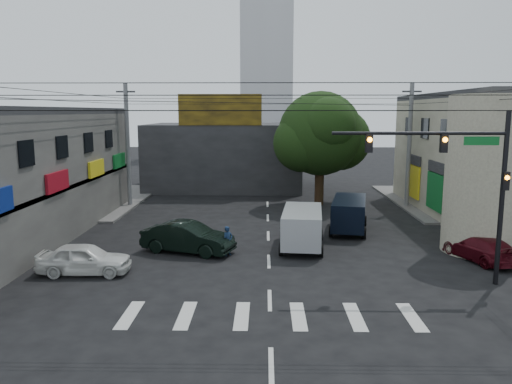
{
  "coord_description": "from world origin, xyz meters",
  "views": [
    {
      "loc": [
        -0.19,
        -21.24,
        7.18
      ],
      "look_at": [
        -0.66,
        4.0,
        3.08
      ],
      "focal_mm": 35.0,
      "sensor_mm": 36.0,
      "label": 1
    }
  ],
  "objects_px": {
    "street_tree": "(320,134)",
    "utility_pole_far_left": "(128,146)",
    "dark_sedan": "(188,237)",
    "white_compact": "(84,259)",
    "silver_minivan": "(302,229)",
    "traffic_officer": "(228,241)",
    "traffic_gantry": "(463,170)",
    "utility_pole_far_right": "(409,146)",
    "navy_van": "(349,215)",
    "maroon_sedan": "(481,248)"
  },
  "relations": [
    {
      "from": "white_compact",
      "to": "silver_minivan",
      "type": "xyz_separation_m",
      "value": [
        10.0,
        4.52,
        0.33
      ]
    },
    {
      "from": "silver_minivan",
      "to": "utility_pole_far_right",
      "type": "bearing_deg",
      "value": -31.46
    },
    {
      "from": "utility_pole_far_right",
      "to": "traffic_officer",
      "type": "bearing_deg",
      "value": -133.99
    },
    {
      "from": "white_compact",
      "to": "dark_sedan",
      "type": "bearing_deg",
      "value": -50.59
    },
    {
      "from": "dark_sedan",
      "to": "maroon_sedan",
      "type": "bearing_deg",
      "value": -75.98
    },
    {
      "from": "navy_van",
      "to": "utility_pole_far_left",
      "type": "bearing_deg",
      "value": 75.0
    },
    {
      "from": "traffic_gantry",
      "to": "utility_pole_far_left",
      "type": "bearing_deg",
      "value": 137.14
    },
    {
      "from": "dark_sedan",
      "to": "white_compact",
      "type": "bearing_deg",
      "value": 149.21
    },
    {
      "from": "traffic_gantry",
      "to": "utility_pole_far_left",
      "type": "xyz_separation_m",
      "value": [
        -18.32,
        17.0,
        -0.23
      ]
    },
    {
      "from": "utility_pole_far_left",
      "to": "silver_minivan",
      "type": "xyz_separation_m",
      "value": [
        12.28,
        -11.47,
        -3.58
      ]
    },
    {
      "from": "utility_pole_far_left",
      "to": "traffic_officer",
      "type": "height_order",
      "value": "utility_pole_far_left"
    },
    {
      "from": "utility_pole_far_left",
      "to": "traffic_officer",
      "type": "relative_size",
      "value": 6.14
    },
    {
      "from": "street_tree",
      "to": "traffic_gantry",
      "type": "xyz_separation_m",
      "value": [
        3.82,
        -18.0,
        -0.64
      ]
    },
    {
      "from": "dark_sedan",
      "to": "maroon_sedan",
      "type": "distance_m",
      "value": 14.46
    },
    {
      "from": "navy_van",
      "to": "dark_sedan",
      "type": "bearing_deg",
      "value": 129.56
    },
    {
      "from": "utility_pole_far_left",
      "to": "utility_pole_far_right",
      "type": "bearing_deg",
      "value": 0.0
    },
    {
      "from": "street_tree",
      "to": "traffic_officer",
      "type": "distance_m",
      "value": 15.97
    },
    {
      "from": "white_compact",
      "to": "traffic_officer",
      "type": "relative_size",
      "value": 2.74
    },
    {
      "from": "traffic_gantry",
      "to": "white_compact",
      "type": "distance_m",
      "value": 16.6
    },
    {
      "from": "street_tree",
      "to": "maroon_sedan",
      "type": "bearing_deg",
      "value": -66.8
    },
    {
      "from": "silver_minivan",
      "to": "traffic_officer",
      "type": "xyz_separation_m",
      "value": [
        -3.83,
        -1.53,
        -0.27
      ]
    },
    {
      "from": "white_compact",
      "to": "traffic_officer",
      "type": "distance_m",
      "value": 6.86
    },
    {
      "from": "navy_van",
      "to": "white_compact",
      "type": "bearing_deg",
      "value": 133.91
    },
    {
      "from": "utility_pole_far_left",
      "to": "navy_van",
      "type": "xyz_separation_m",
      "value": [
        15.38,
        -7.69,
        -3.62
      ]
    },
    {
      "from": "utility_pole_far_left",
      "to": "white_compact",
      "type": "distance_m",
      "value": 16.62
    },
    {
      "from": "white_compact",
      "to": "navy_van",
      "type": "distance_m",
      "value": 15.51
    },
    {
      "from": "navy_van",
      "to": "street_tree",
      "type": "bearing_deg",
      "value": 17.36
    },
    {
      "from": "navy_van",
      "to": "utility_pole_far_right",
      "type": "bearing_deg",
      "value": -24.57
    },
    {
      "from": "utility_pole_far_left",
      "to": "navy_van",
      "type": "bearing_deg",
      "value": -26.57
    },
    {
      "from": "traffic_gantry",
      "to": "navy_van",
      "type": "bearing_deg",
      "value": 107.55
    },
    {
      "from": "maroon_sedan",
      "to": "traffic_officer",
      "type": "relative_size",
      "value": 3.02
    },
    {
      "from": "maroon_sedan",
      "to": "navy_van",
      "type": "xyz_separation_m",
      "value": [
        -5.39,
        5.94,
        0.37
      ]
    },
    {
      "from": "white_compact",
      "to": "utility_pole_far_right",
      "type": "bearing_deg",
      "value": -50.71
    },
    {
      "from": "traffic_officer",
      "to": "silver_minivan",
      "type": "bearing_deg",
      "value": -19.45
    },
    {
      "from": "street_tree",
      "to": "silver_minivan",
      "type": "relative_size",
      "value": 1.77
    },
    {
      "from": "street_tree",
      "to": "white_compact",
      "type": "xyz_separation_m",
      "value": [
        -12.22,
        -16.99,
        -4.78
      ]
    },
    {
      "from": "silver_minivan",
      "to": "traffic_officer",
      "type": "relative_size",
      "value": 3.28
    },
    {
      "from": "maroon_sedan",
      "to": "navy_van",
      "type": "distance_m",
      "value": 8.03
    },
    {
      "from": "dark_sedan",
      "to": "white_compact",
      "type": "distance_m",
      "value": 5.38
    },
    {
      "from": "traffic_gantry",
      "to": "white_compact",
      "type": "xyz_separation_m",
      "value": [
        -16.05,
        1.02,
        -4.14
      ]
    },
    {
      "from": "dark_sedan",
      "to": "silver_minivan",
      "type": "bearing_deg",
      "value": -61.64
    },
    {
      "from": "silver_minivan",
      "to": "navy_van",
      "type": "relative_size",
      "value": 0.95
    },
    {
      "from": "street_tree",
      "to": "traffic_gantry",
      "type": "relative_size",
      "value": 1.21
    },
    {
      "from": "street_tree",
      "to": "maroon_sedan",
      "type": "xyz_separation_m",
      "value": [
        6.27,
        -14.64,
        -4.86
      ]
    },
    {
      "from": "silver_minivan",
      "to": "traffic_officer",
      "type": "distance_m",
      "value": 4.14
    },
    {
      "from": "traffic_gantry",
      "to": "maroon_sedan",
      "type": "height_order",
      "value": "traffic_gantry"
    },
    {
      "from": "traffic_gantry",
      "to": "silver_minivan",
      "type": "relative_size",
      "value": 1.46
    },
    {
      "from": "utility_pole_far_left",
      "to": "traffic_officer",
      "type": "bearing_deg",
      "value": -56.97
    },
    {
      "from": "street_tree",
      "to": "utility_pole_far_left",
      "type": "distance_m",
      "value": 14.56
    },
    {
      "from": "traffic_gantry",
      "to": "white_compact",
      "type": "height_order",
      "value": "traffic_gantry"
    }
  ]
}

